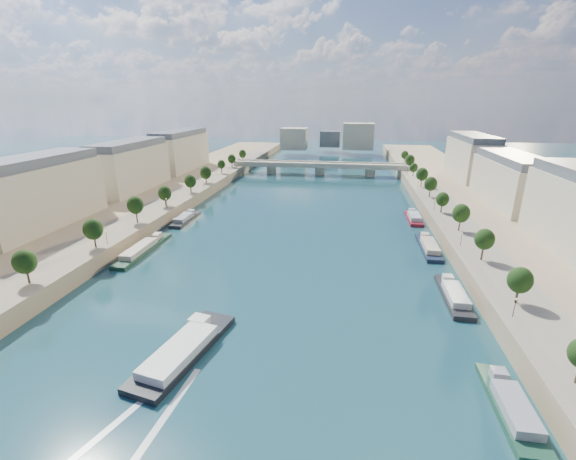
% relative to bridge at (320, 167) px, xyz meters
% --- Properties ---
extents(ground, '(700.00, 700.00, 0.00)m').
position_rel_bridge_xyz_m(ground, '(0.00, -119.57, -5.08)').
color(ground, '#0C3138').
rests_on(ground, ground).
extents(quay_left, '(44.00, 520.00, 5.00)m').
position_rel_bridge_xyz_m(quay_left, '(-72.00, -119.57, -2.58)').
color(quay_left, '#9E8460').
rests_on(quay_left, ground).
extents(quay_right, '(44.00, 520.00, 5.00)m').
position_rel_bridge_xyz_m(quay_right, '(72.00, -119.57, -2.58)').
color(quay_right, '#9E8460').
rests_on(quay_right, ground).
extents(pave_left, '(14.00, 520.00, 0.10)m').
position_rel_bridge_xyz_m(pave_left, '(-57.00, -119.57, -0.03)').
color(pave_left, gray).
rests_on(pave_left, quay_left).
extents(pave_right, '(14.00, 520.00, 0.10)m').
position_rel_bridge_xyz_m(pave_right, '(57.00, -119.57, -0.03)').
color(pave_right, gray).
rests_on(pave_right, quay_right).
extents(trees_left, '(4.80, 268.80, 8.26)m').
position_rel_bridge_xyz_m(trees_left, '(-55.00, -117.57, 5.39)').
color(trees_left, '#382B1E').
rests_on(trees_left, ground).
extents(trees_right, '(4.80, 268.80, 8.26)m').
position_rel_bridge_xyz_m(trees_right, '(55.00, -109.57, 5.39)').
color(trees_right, '#382B1E').
rests_on(trees_right, ground).
extents(lamps_left, '(0.36, 200.36, 4.28)m').
position_rel_bridge_xyz_m(lamps_left, '(-52.50, -129.57, 2.70)').
color(lamps_left, black).
rests_on(lamps_left, ground).
extents(lamps_right, '(0.36, 200.36, 4.28)m').
position_rel_bridge_xyz_m(lamps_right, '(52.50, -114.57, 2.70)').
color(lamps_right, black).
rests_on(lamps_right, ground).
extents(buildings_left, '(16.00, 226.00, 23.20)m').
position_rel_bridge_xyz_m(buildings_left, '(-85.00, -107.57, 11.37)').
color(buildings_left, '#BFB193').
rests_on(buildings_left, ground).
extents(buildings_right, '(16.00, 226.00, 23.20)m').
position_rel_bridge_xyz_m(buildings_right, '(85.00, -107.57, 11.37)').
color(buildings_right, '#BFB193').
rests_on(buildings_right, ground).
extents(skyline, '(79.00, 42.00, 22.00)m').
position_rel_bridge_xyz_m(skyline, '(3.19, 99.95, 9.57)').
color(skyline, '#BFB193').
rests_on(skyline, ground).
extents(bridge, '(112.00, 12.00, 8.15)m').
position_rel_bridge_xyz_m(bridge, '(0.00, 0.00, 0.00)').
color(bridge, '#C1B79E').
rests_on(bridge, ground).
extents(tour_barge, '(12.77, 27.58, 3.70)m').
position_rel_bridge_xyz_m(tour_barge, '(-11.01, -190.02, -4.10)').
color(tour_barge, black).
rests_on(tour_barge, ground).
extents(wake, '(12.73, 26.01, 0.04)m').
position_rel_bridge_xyz_m(wake, '(-11.01, -206.65, -5.06)').
color(wake, silver).
rests_on(wake, ground).
extents(moored_barges_left, '(5.00, 154.95, 3.60)m').
position_rel_bridge_xyz_m(moored_barges_left, '(-45.50, -176.42, -4.24)').
color(moored_barges_left, '#1B203D').
rests_on(moored_barges_left, ground).
extents(moored_barges_right, '(5.00, 162.05, 3.60)m').
position_rel_bridge_xyz_m(moored_barges_right, '(45.50, -161.73, -4.24)').
color(moored_barges_right, black).
rests_on(moored_barges_right, ground).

